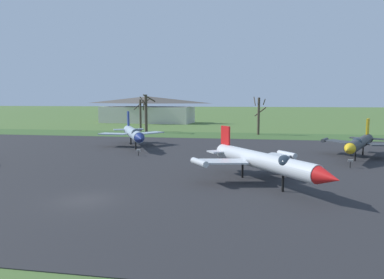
{
  "coord_description": "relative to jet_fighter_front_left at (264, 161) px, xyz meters",
  "views": [
    {
      "loc": [
        11.97,
        -23.58,
        7.48
      ],
      "look_at": [
        4.92,
        17.89,
        2.58
      ],
      "focal_mm": 32.98,
      "sensor_mm": 36.0,
      "label": 1
    }
  ],
  "objects": [
    {
      "name": "ground_plane",
      "position": [
        -13.04,
        -6.85,
        -2.14
      ],
      "size": [
        600.0,
        600.0,
        0.0
      ],
      "primitive_type": "plane",
      "color": "#4C6B33"
    },
    {
      "name": "asphalt_apron",
      "position": [
        -13.04,
        8.74,
        -2.12
      ],
      "size": [
        78.41,
        51.97,
        0.05
      ],
      "primitive_type": "cube",
      "color": "#28282B",
      "rests_on": "ground"
    },
    {
      "name": "grass_verge_strip",
      "position": [
        -13.04,
        40.73,
        -2.11
      ],
      "size": [
        138.41,
        12.0,
        0.06
      ],
      "primitive_type": "cube",
      "color": "#3C5C2B",
      "rests_on": "ground"
    },
    {
      "name": "jet_fighter_front_left",
      "position": [
        0.0,
        0.0,
        0.0
      ],
      "size": [
        11.65,
        13.32,
        4.73
      ],
      "color": "silver",
      "rests_on": "ground"
    },
    {
      "name": "jet_fighter_front_right",
      "position": [
        12.15,
        15.8,
        -0.15
      ],
      "size": [
        9.84,
        13.57,
        4.77
      ],
      "color": "#33383D",
      "rests_on": "ground"
    },
    {
      "name": "info_placard_front_right",
      "position": [
        9.46,
        9.2,
        -1.51
      ],
      "size": [
        0.56,
        0.25,
        0.99
      ],
      "color": "black",
      "rests_on": "ground"
    },
    {
      "name": "jet_fighter_rear_center",
      "position": [
        -18.89,
        20.85,
        0.07
      ],
      "size": [
        9.57,
        14.65,
        5.33
      ],
      "color": "#8EA3B2",
      "rests_on": "ground"
    },
    {
      "name": "info_placard_rear_center",
      "position": [
        -15.56,
        13.13,
        -1.55
      ],
      "size": [
        0.57,
        0.36,
        0.93
      ],
      "color": "black",
      "rests_on": "ground"
    },
    {
      "name": "bare_tree_far_left",
      "position": [
        -26.03,
        46.61,
        1.91
      ],
      "size": [
        2.97,
        2.98,
        7.96
      ],
      "color": "#42382D",
      "rests_on": "ground"
    },
    {
      "name": "bare_tree_left_of_center",
      "position": [
        -23.82,
        43.76,
        2.39
      ],
      "size": [
        3.26,
        3.29,
        8.41
      ],
      "color": "#42382D",
      "rests_on": "ground"
    },
    {
      "name": "bare_tree_center",
      "position": [
        0.32,
        43.34,
        1.99
      ],
      "size": [
        2.68,
        2.69,
        7.84
      ],
      "color": "#42382D",
      "rests_on": "ground"
    },
    {
      "name": "visitor_building",
      "position": [
        -33.2,
        75.51,
        1.82
      ],
      "size": [
        30.04,
        13.27,
        8.16
      ],
      "color": "beige",
      "rests_on": "ground"
    }
  ]
}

